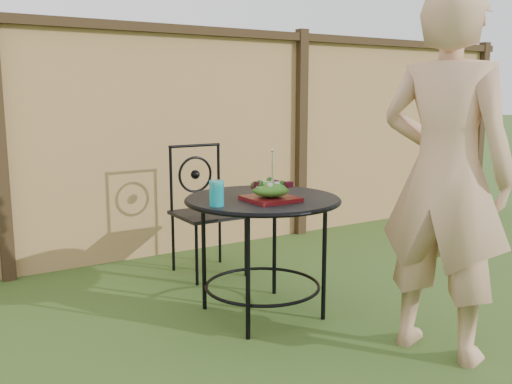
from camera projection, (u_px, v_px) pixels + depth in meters
ground at (343, 349)px, 3.00m from camera, size 60.00×60.00×0.00m
fence at (170, 140)px, 4.67m from camera, size 8.00×0.12×1.90m
patio_table at (263, 220)px, 3.38m from camera, size 0.92×0.92×0.72m
patio_chair at (205, 206)px, 4.23m from camera, size 0.46×0.46×0.95m
diner at (445, 176)px, 2.83m from camera, size 0.63×0.78×1.85m
salad_plate at (271, 199)px, 3.25m from camera, size 0.27×0.27×0.02m
salad at (271, 190)px, 3.24m from camera, size 0.21×0.21×0.08m
fork at (272, 167)px, 3.22m from camera, size 0.01×0.01×0.18m
drinking_glass at (217, 193)px, 3.09m from camera, size 0.08×0.08×0.14m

